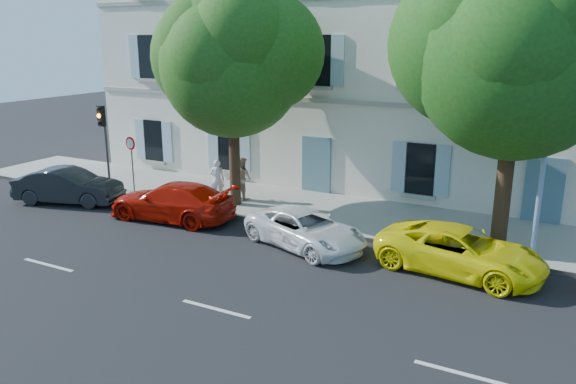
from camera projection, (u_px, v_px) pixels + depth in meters
The scene contains 15 objects.
ground at pixel (290, 255), 17.34m from camera, with size 90.00×90.00×0.00m, color black.
sidewalk at pixel (344, 214), 21.12m from camera, with size 36.00×4.50×0.15m, color #A09E96.
kerb at pixel (321, 231), 19.26m from camera, with size 36.00×0.16×0.16m, color #9E998E.
building at pixel (398, 49), 24.43m from camera, with size 28.00×7.00×12.00m, color silver.
car_dark_sedan at pixel (69, 186), 22.62m from camera, with size 1.50×4.29×1.41m, color black.
car_red_coupe at pixel (172, 201), 20.57m from camera, with size 1.95×4.79×1.39m, color #AE1104.
car_white_coupe at pixel (305, 229), 17.91m from camera, with size 1.96×4.26×1.18m, color white.
car_yellow_supercar at pixel (460, 251), 15.94m from camera, with size 2.18×4.72×1.31m, color #F8EC0A.
tree_left at pixel (232, 66), 20.71m from camera, with size 5.35×5.35×8.29m.
tree_right at pixel (518, 57), 15.82m from camera, with size 5.89×5.89×9.07m.
traffic_light at pixel (103, 130), 23.47m from camera, with size 0.31×0.41×3.62m.
road_sign at pixel (131, 153), 23.34m from camera, with size 0.55×0.11×2.38m.
street_lamp at pixel (550, 111), 15.45m from camera, with size 0.39×1.66×7.75m.
pedestrian_a at pixel (217, 179), 22.68m from camera, with size 0.59×0.39×1.62m, color silver.
pedestrian_b at pixel (242, 178), 22.67m from camera, with size 0.83×0.65×1.72m, color tan.
Camera 1 is at (7.44, -14.36, 6.54)m, focal length 35.00 mm.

